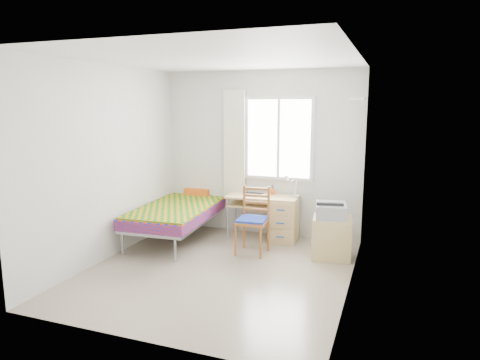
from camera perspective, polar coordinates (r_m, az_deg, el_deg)
name	(u,v)px	position (r m, az deg, el deg)	size (l,w,h in m)	color
floor	(219,270)	(5.54, -2.86, -11.95)	(3.50, 3.50, 0.00)	#BCAD93
ceiling	(217,58)	(5.16, -3.12, 15.88)	(3.50, 3.50, 0.00)	white
wall_back	(261,154)	(6.83, 2.76, 3.52)	(3.20, 3.20, 0.00)	silver
wall_left	(108,163)	(6.00, -17.21, 2.18)	(3.50, 3.50, 0.00)	silver
wall_right	(353,177)	(4.81, 14.86, 0.45)	(3.50, 3.50, 0.00)	silver
window	(279,139)	(6.70, 5.18, 5.52)	(1.10, 0.04, 1.30)	white
curtain	(234,144)	(6.88, -0.75, 4.84)	(0.35, 0.05, 1.70)	beige
floating_shelf	(358,99)	(6.15, 15.42, 10.40)	(0.20, 0.32, 0.03)	white
bed	(183,208)	(6.81, -7.55, -3.79)	(1.13, 2.22, 0.94)	gray
desk	(280,217)	(6.61, 5.36, -4.90)	(1.12, 0.55, 0.68)	tan
chair	(254,216)	(6.03, 1.85, -4.81)	(0.43, 0.43, 0.94)	brown
cabinet	(332,238)	(6.02, 12.11, -7.51)	(0.57, 0.52, 0.56)	tan
printer	(331,210)	(5.93, 12.02, -3.95)	(0.47, 0.52, 0.20)	#989B9F
laptop	(253,194)	(6.66, 1.76, -1.89)	(0.30, 0.19, 0.02)	black
pen_cup	(273,192)	(6.70, 4.39, -1.58)	(0.07, 0.07, 0.08)	orange
task_lamp	(290,184)	(6.40, 6.73, -0.57)	(0.21, 0.30, 0.35)	white
book	(247,201)	(6.69, 0.99, -2.77)	(0.15, 0.20, 0.02)	gray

